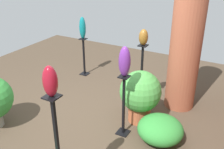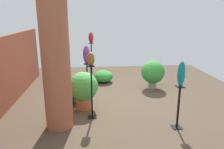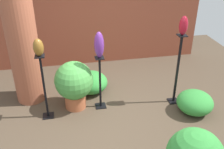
{
  "view_description": "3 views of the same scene",
  "coord_description": "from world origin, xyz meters",
  "views": [
    {
      "loc": [
        3.17,
        2.27,
        2.75
      ],
      "look_at": [
        -0.28,
        0.37,
        0.91
      ],
      "focal_mm": 42.0,
      "sensor_mm": 36.0,
      "label": 1
    },
    {
      "loc": [
        -5.67,
        0.53,
        2.3
      ],
      "look_at": [
        -0.19,
        0.06,
        0.78
      ],
      "focal_mm": 35.0,
      "sensor_mm": 36.0,
      "label": 2
    },
    {
      "loc": [
        -0.63,
        -3.44,
        3.02
      ],
      "look_at": [
        0.1,
        0.31,
        0.91
      ],
      "focal_mm": 42.0,
      "sensor_mm": 36.0,
      "label": 3
    }
  ],
  "objects": [
    {
      "name": "ground_plane",
      "position": [
        0.0,
        0.0,
        0.0
      ],
      "size": [
        8.0,
        8.0,
        0.0
      ],
      "primitive_type": "plane",
      "color": "#4C3D2D"
    },
    {
      "name": "brick_wall_back",
      "position": [
        0.0,
        2.73,
        0.89
      ],
      "size": [
        5.6,
        0.12,
        1.79
      ],
      "primitive_type": "cube",
      "color": "brown",
      "rests_on": "ground"
    },
    {
      "name": "brick_pillar",
      "position": [
        -1.38,
        1.27,
        1.35
      ],
      "size": [
        0.56,
        0.56,
        2.7
      ],
      "primitive_type": "cylinder",
      "color": "#9E5138",
      "rests_on": "ground"
    },
    {
      "name": "pedestal_ruby",
      "position": [
        1.42,
        0.6,
        0.65
      ],
      "size": [
        0.2,
        0.2,
        1.41
      ],
      "color": "black",
      "rests_on": "ground"
    },
    {
      "name": "pedestal_bronze",
      "position": [
        -1.04,
        0.59,
        0.56
      ],
      "size": [
        0.2,
        0.2,
        1.23
      ],
      "color": "black",
      "rests_on": "ground"
    },
    {
      "name": "pedestal_teal",
      "position": [
        -1.68,
        -1.18,
        0.41
      ],
      "size": [
        0.2,
        0.2,
        0.92
      ],
      "color": "black",
      "rests_on": "ground"
    },
    {
      "name": "pedestal_violet",
      "position": [
        -0.04,
        0.71,
        0.48
      ],
      "size": [
        0.2,
        0.2,
        1.05
      ],
      "color": "black",
      "rests_on": "ground"
    },
    {
      "name": "art_vase_ruby",
      "position": [
        1.42,
        0.6,
        1.58
      ],
      "size": [
        0.15,
        0.16,
        0.34
      ],
      "primitive_type": "ellipsoid",
      "color": "maroon",
      "rests_on": "pedestal_ruby"
    },
    {
      "name": "art_vase_bronze",
      "position": [
        -1.04,
        0.59,
        1.38
      ],
      "size": [
        0.17,
        0.17,
        0.29
      ],
      "primitive_type": "ellipsoid",
      "color": "brown",
      "rests_on": "pedestal_bronze"
    },
    {
      "name": "art_vase_teal",
      "position": [
        -1.68,
        -1.18,
        1.17
      ],
      "size": [
        0.15,
        0.15,
        0.51
      ],
      "primitive_type": "ellipsoid",
      "color": "#0F727A",
      "rests_on": "pedestal_teal"
    },
    {
      "name": "art_vase_violet",
      "position": [
        -0.04,
        0.71,
        1.29
      ],
      "size": [
        0.17,
        0.18,
        0.47
      ],
      "primitive_type": "ellipsoid",
      "color": "#6B2D8C",
      "rests_on": "pedestal_violet"
    },
    {
      "name": "potted_plant_front_left",
      "position": [
        0.84,
        -1.32,
        0.53
      ],
      "size": [
        0.73,
        0.73,
        0.91
      ],
      "color": "gray",
      "rests_on": "ground"
    },
    {
      "name": "potted_plant_mid_left",
      "position": [
        -0.52,
        0.79,
        0.54
      ],
      "size": [
        0.72,
        0.72,
        0.95
      ],
      "color": "#B25B38",
      "rests_on": "ground"
    },
    {
      "name": "foliage_bed_east",
      "position": [
        1.66,
        0.21,
        0.21
      ],
      "size": [
        0.67,
        0.67,
        0.42
      ],
      "primitive_type": "ellipsoid",
      "color": "#338C38",
      "rests_on": "ground"
    },
    {
      "name": "foliage_bed_west",
      "position": [
        -0.16,
        1.31,
        0.21
      ],
      "size": [
        0.71,
        0.73,
        0.42
      ],
      "primitive_type": "ellipsoid",
      "color": "#338C38",
      "rests_on": "ground"
    }
  ]
}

